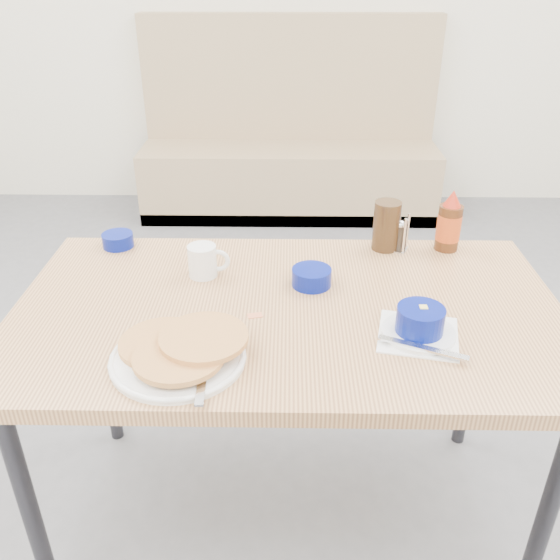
{
  "coord_description": "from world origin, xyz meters",
  "views": [
    {
      "loc": [
        0.0,
        -1.04,
        1.55
      ],
      "look_at": [
        -0.02,
        0.28,
        0.82
      ],
      "focal_mm": 38.0,
      "sensor_mm": 36.0,
      "label": 1
    }
  ],
  "objects_px": {
    "booth_bench": "(289,158)",
    "creamer_bowl": "(118,240)",
    "pancake_plate": "(180,352)",
    "butter_bowl": "(312,277)",
    "grits_setting": "(420,324)",
    "amber_tumbler": "(386,226)",
    "dining_table": "(288,326)",
    "condiment_caddy": "(392,237)",
    "coffee_mug": "(204,261)",
    "syrup_bottle": "(449,224)"
  },
  "relations": [
    {
      "from": "booth_bench",
      "to": "dining_table",
      "type": "relative_size",
      "value": 1.36
    },
    {
      "from": "syrup_bottle",
      "to": "dining_table",
      "type": "bearing_deg",
      "value": -144.58
    },
    {
      "from": "grits_setting",
      "to": "amber_tumbler",
      "type": "distance_m",
      "value": 0.47
    },
    {
      "from": "butter_bowl",
      "to": "condiment_caddy",
      "type": "relative_size",
      "value": 0.95
    },
    {
      "from": "grits_setting",
      "to": "condiment_caddy",
      "type": "height_order",
      "value": "condiment_caddy"
    },
    {
      "from": "pancake_plate",
      "to": "creamer_bowl",
      "type": "bearing_deg",
      "value": 116.49
    },
    {
      "from": "grits_setting",
      "to": "condiment_caddy",
      "type": "distance_m",
      "value": 0.47
    },
    {
      "from": "creamer_bowl",
      "to": "condiment_caddy",
      "type": "height_order",
      "value": "condiment_caddy"
    },
    {
      "from": "butter_bowl",
      "to": "booth_bench",
      "type": "bearing_deg",
      "value": 91.49
    },
    {
      "from": "grits_setting",
      "to": "amber_tumbler",
      "type": "bearing_deg",
      "value": 91.84
    },
    {
      "from": "booth_bench",
      "to": "pancake_plate",
      "type": "bearing_deg",
      "value": -94.89
    },
    {
      "from": "grits_setting",
      "to": "butter_bowl",
      "type": "height_order",
      "value": "grits_setting"
    },
    {
      "from": "pancake_plate",
      "to": "dining_table",
      "type": "bearing_deg",
      "value": 44.33
    },
    {
      "from": "pancake_plate",
      "to": "grits_setting",
      "type": "height_order",
      "value": "grits_setting"
    },
    {
      "from": "booth_bench",
      "to": "amber_tumbler",
      "type": "height_order",
      "value": "booth_bench"
    },
    {
      "from": "dining_table",
      "to": "creamer_bowl",
      "type": "distance_m",
      "value": 0.63
    },
    {
      "from": "creamer_bowl",
      "to": "butter_bowl",
      "type": "distance_m",
      "value": 0.63
    },
    {
      "from": "condiment_caddy",
      "to": "syrup_bottle",
      "type": "xyz_separation_m",
      "value": [
        0.16,
        0.0,
        0.04
      ]
    },
    {
      "from": "amber_tumbler",
      "to": "condiment_caddy",
      "type": "xyz_separation_m",
      "value": [
        0.02,
        0.0,
        -0.04
      ]
    },
    {
      "from": "grits_setting",
      "to": "creamer_bowl",
      "type": "height_order",
      "value": "grits_setting"
    },
    {
      "from": "booth_bench",
      "to": "syrup_bottle",
      "type": "distance_m",
      "value": 2.3
    },
    {
      "from": "creamer_bowl",
      "to": "condiment_caddy",
      "type": "distance_m",
      "value": 0.83
    },
    {
      "from": "condiment_caddy",
      "to": "creamer_bowl",
      "type": "bearing_deg",
      "value": -156.36
    },
    {
      "from": "coffee_mug",
      "to": "syrup_bottle",
      "type": "distance_m",
      "value": 0.73
    },
    {
      "from": "butter_bowl",
      "to": "pancake_plate",
      "type": "bearing_deg",
      "value": -131.3
    },
    {
      "from": "pancake_plate",
      "to": "syrup_bottle",
      "type": "xyz_separation_m",
      "value": [
        0.71,
        0.57,
        0.06
      ]
    },
    {
      "from": "grits_setting",
      "to": "amber_tumbler",
      "type": "height_order",
      "value": "amber_tumbler"
    },
    {
      "from": "condiment_caddy",
      "to": "pancake_plate",
      "type": "bearing_deg",
      "value": -110.27
    },
    {
      "from": "booth_bench",
      "to": "creamer_bowl",
      "type": "relative_size",
      "value": 20.3
    },
    {
      "from": "booth_bench",
      "to": "coffee_mug",
      "type": "distance_m",
      "value": 2.43
    },
    {
      "from": "butter_bowl",
      "to": "amber_tumbler",
      "type": "height_order",
      "value": "amber_tumbler"
    },
    {
      "from": "coffee_mug",
      "to": "pancake_plate",
      "type": "bearing_deg",
      "value": -90.49
    },
    {
      "from": "grits_setting",
      "to": "butter_bowl",
      "type": "bearing_deg",
      "value": 135.55
    },
    {
      "from": "pancake_plate",
      "to": "creamer_bowl",
      "type": "height_order",
      "value": "pancake_plate"
    },
    {
      "from": "creamer_bowl",
      "to": "dining_table",
      "type": "bearing_deg",
      "value": -33.13
    },
    {
      "from": "dining_table",
      "to": "coffee_mug",
      "type": "height_order",
      "value": "coffee_mug"
    },
    {
      "from": "dining_table",
      "to": "pancake_plate",
      "type": "relative_size",
      "value": 4.41
    },
    {
      "from": "booth_bench",
      "to": "butter_bowl",
      "type": "relative_size",
      "value": 17.76
    },
    {
      "from": "pancake_plate",
      "to": "butter_bowl",
      "type": "relative_size",
      "value": 2.96
    },
    {
      "from": "pancake_plate",
      "to": "butter_bowl",
      "type": "xyz_separation_m",
      "value": [
        0.3,
        0.34,
        0.0
      ]
    },
    {
      "from": "coffee_mug",
      "to": "butter_bowl",
      "type": "height_order",
      "value": "coffee_mug"
    },
    {
      "from": "butter_bowl",
      "to": "condiment_caddy",
      "type": "distance_m",
      "value": 0.34
    },
    {
      "from": "butter_bowl",
      "to": "amber_tumbler",
      "type": "xyz_separation_m",
      "value": [
        0.23,
        0.23,
        0.05
      ]
    },
    {
      "from": "butter_bowl",
      "to": "syrup_bottle",
      "type": "relative_size",
      "value": 0.57
    },
    {
      "from": "pancake_plate",
      "to": "grits_setting",
      "type": "xyz_separation_m",
      "value": [
        0.54,
        0.1,
        0.01
      ]
    },
    {
      "from": "creamer_bowl",
      "to": "butter_bowl",
      "type": "xyz_separation_m",
      "value": [
        0.58,
        -0.23,
        0.0
      ]
    },
    {
      "from": "grits_setting",
      "to": "creamer_bowl",
      "type": "xyz_separation_m",
      "value": [
        -0.83,
        0.47,
        -0.01
      ]
    },
    {
      "from": "booth_bench",
      "to": "butter_bowl",
      "type": "height_order",
      "value": "booth_bench"
    },
    {
      "from": "dining_table",
      "to": "pancake_plate",
      "type": "distance_m",
      "value": 0.34
    },
    {
      "from": "syrup_bottle",
      "to": "pancake_plate",
      "type": "bearing_deg",
      "value": -141.37
    }
  ]
}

